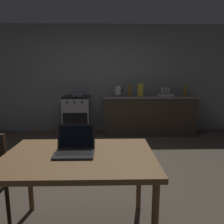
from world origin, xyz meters
TOP-DOWN VIEW (x-y plane):
  - ground_plane at (0.00, 0.00)m, footprint 12.00×12.00m
  - back_wall at (0.30, 2.56)m, footprint 6.40×0.10m
  - kitchen_counter at (1.20, 2.21)m, footprint 2.16×0.64m
  - stove_oven at (-0.50, 2.21)m, footprint 0.60×0.62m
  - dining_table at (-0.02, -0.99)m, footprint 1.23×0.83m
  - laptop at (-0.06, -0.95)m, footprint 0.32×0.28m
  - electric_kettle at (0.47, 2.21)m, footprint 0.18×0.16m
  - bottle at (2.01, 2.16)m, footprint 0.07×0.07m
  - frying_pan at (-0.48, 2.18)m, footprint 0.27×0.44m
  - cereal_box at (0.98, 2.23)m, footprint 0.13×0.05m
  - dish_rack at (1.57, 2.21)m, footprint 0.34×0.26m
  - bottle_b at (0.74, 2.29)m, footprint 0.08×0.08m

SIDE VIEW (x-z plane):
  - ground_plane at x=0.00m, z-range 0.00..0.00m
  - stove_oven at x=-0.50m, z-range 0.00..0.90m
  - kitchen_counter at x=1.20m, z-range 0.00..0.91m
  - dining_table at x=-0.02m, z-range 0.30..1.04m
  - laptop at x=-0.06m, z-range 0.68..0.90m
  - frying_pan at x=-0.48m, z-range 0.91..0.95m
  - dish_rack at x=1.57m, z-range 0.85..1.06m
  - electric_kettle at x=0.47m, z-range 0.90..1.13m
  - bottle_b at x=0.74m, z-range 0.90..1.18m
  - bottle at x=2.01m, z-range 0.90..1.18m
  - cereal_box at x=0.98m, z-range 0.91..1.19m
  - back_wall at x=0.30m, z-range 0.00..2.56m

